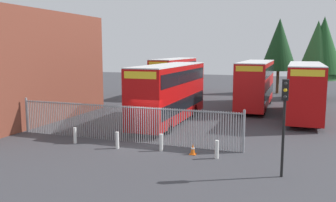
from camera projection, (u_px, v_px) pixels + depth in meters
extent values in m
plane|color=#3D3D42|center=(185.00, 119.00, 28.98)|extent=(100.00, 100.00, 0.00)
cube|color=brown|center=(7.00, 67.00, 28.21)|extent=(8.04, 15.48, 8.41)
cylinder|color=gray|center=(27.00, 116.00, 24.24)|extent=(0.06, 0.06, 2.20)
cylinder|color=gray|center=(29.00, 116.00, 24.19)|extent=(0.06, 0.06, 2.20)
cylinder|color=gray|center=(30.00, 116.00, 24.14)|extent=(0.06, 0.06, 2.20)
cylinder|color=gray|center=(32.00, 116.00, 24.10)|extent=(0.06, 0.06, 2.20)
cylinder|color=gray|center=(34.00, 117.00, 24.05)|extent=(0.06, 0.06, 2.20)
cylinder|color=gray|center=(35.00, 117.00, 24.01)|extent=(0.06, 0.06, 2.20)
cylinder|color=gray|center=(37.00, 117.00, 23.96)|extent=(0.06, 0.06, 2.20)
cylinder|color=gray|center=(39.00, 117.00, 23.91)|extent=(0.06, 0.06, 2.20)
cylinder|color=gray|center=(41.00, 117.00, 23.87)|extent=(0.06, 0.06, 2.20)
cylinder|color=gray|center=(42.00, 117.00, 23.82)|extent=(0.06, 0.06, 2.20)
cylinder|color=gray|center=(44.00, 117.00, 23.77)|extent=(0.06, 0.06, 2.20)
cylinder|color=gray|center=(46.00, 118.00, 23.73)|extent=(0.06, 0.06, 2.20)
cylinder|color=gray|center=(48.00, 118.00, 23.68)|extent=(0.06, 0.06, 2.20)
cylinder|color=gray|center=(49.00, 118.00, 23.63)|extent=(0.06, 0.06, 2.20)
cylinder|color=gray|center=(51.00, 118.00, 23.59)|extent=(0.06, 0.06, 2.20)
cylinder|color=gray|center=(53.00, 118.00, 23.54)|extent=(0.06, 0.06, 2.20)
cylinder|color=gray|center=(55.00, 118.00, 23.49)|extent=(0.06, 0.06, 2.20)
cylinder|color=gray|center=(57.00, 118.00, 23.45)|extent=(0.06, 0.06, 2.20)
cylinder|color=gray|center=(58.00, 118.00, 23.40)|extent=(0.06, 0.06, 2.20)
cylinder|color=gray|center=(60.00, 119.00, 23.35)|extent=(0.06, 0.06, 2.20)
cylinder|color=gray|center=(62.00, 119.00, 23.31)|extent=(0.06, 0.06, 2.20)
cylinder|color=gray|center=(64.00, 119.00, 23.26)|extent=(0.06, 0.06, 2.20)
cylinder|color=gray|center=(66.00, 119.00, 23.22)|extent=(0.06, 0.06, 2.20)
cylinder|color=gray|center=(68.00, 119.00, 23.17)|extent=(0.06, 0.06, 2.20)
cylinder|color=gray|center=(69.00, 119.00, 23.12)|extent=(0.06, 0.06, 2.20)
cylinder|color=gray|center=(71.00, 119.00, 23.08)|extent=(0.06, 0.06, 2.20)
cylinder|color=gray|center=(73.00, 120.00, 23.03)|extent=(0.06, 0.06, 2.20)
cylinder|color=gray|center=(75.00, 120.00, 22.98)|extent=(0.06, 0.06, 2.20)
cylinder|color=gray|center=(77.00, 120.00, 22.94)|extent=(0.06, 0.06, 2.20)
cylinder|color=gray|center=(79.00, 120.00, 22.89)|extent=(0.06, 0.06, 2.20)
cylinder|color=gray|center=(81.00, 120.00, 22.84)|extent=(0.06, 0.06, 2.20)
cylinder|color=gray|center=(83.00, 120.00, 22.80)|extent=(0.06, 0.06, 2.20)
cylinder|color=gray|center=(84.00, 120.00, 22.75)|extent=(0.06, 0.06, 2.20)
cylinder|color=gray|center=(86.00, 121.00, 22.70)|extent=(0.06, 0.06, 2.20)
cylinder|color=gray|center=(88.00, 121.00, 22.66)|extent=(0.06, 0.06, 2.20)
cylinder|color=gray|center=(90.00, 121.00, 22.61)|extent=(0.06, 0.06, 2.20)
cylinder|color=gray|center=(92.00, 121.00, 22.56)|extent=(0.06, 0.06, 2.20)
cylinder|color=gray|center=(94.00, 121.00, 22.52)|extent=(0.06, 0.06, 2.20)
cylinder|color=gray|center=(96.00, 121.00, 22.47)|extent=(0.06, 0.06, 2.20)
cylinder|color=gray|center=(98.00, 122.00, 22.43)|extent=(0.06, 0.06, 2.20)
cylinder|color=gray|center=(100.00, 122.00, 22.38)|extent=(0.06, 0.06, 2.20)
cylinder|color=gray|center=(102.00, 122.00, 22.33)|extent=(0.06, 0.06, 2.20)
cylinder|color=gray|center=(104.00, 122.00, 22.29)|extent=(0.06, 0.06, 2.20)
cylinder|color=gray|center=(106.00, 122.00, 22.24)|extent=(0.06, 0.06, 2.20)
cylinder|color=gray|center=(108.00, 122.00, 22.19)|extent=(0.06, 0.06, 2.20)
cylinder|color=gray|center=(110.00, 122.00, 22.15)|extent=(0.06, 0.06, 2.20)
cylinder|color=gray|center=(112.00, 123.00, 22.10)|extent=(0.06, 0.06, 2.20)
cylinder|color=gray|center=(114.00, 123.00, 22.05)|extent=(0.06, 0.06, 2.20)
cylinder|color=gray|center=(116.00, 123.00, 22.01)|extent=(0.06, 0.06, 2.20)
cylinder|color=gray|center=(118.00, 123.00, 21.96)|extent=(0.06, 0.06, 2.20)
cylinder|color=gray|center=(120.00, 123.00, 21.91)|extent=(0.06, 0.06, 2.20)
cylinder|color=gray|center=(122.00, 123.00, 21.87)|extent=(0.06, 0.06, 2.20)
cylinder|color=gray|center=(124.00, 124.00, 21.82)|extent=(0.06, 0.06, 2.20)
cylinder|color=gray|center=(127.00, 124.00, 21.77)|extent=(0.06, 0.06, 2.20)
cylinder|color=gray|center=(129.00, 124.00, 21.73)|extent=(0.06, 0.06, 2.20)
cylinder|color=gray|center=(131.00, 124.00, 21.68)|extent=(0.06, 0.06, 2.20)
cylinder|color=gray|center=(133.00, 124.00, 21.64)|extent=(0.06, 0.06, 2.20)
cylinder|color=gray|center=(135.00, 124.00, 21.59)|extent=(0.06, 0.06, 2.20)
cylinder|color=gray|center=(137.00, 125.00, 21.54)|extent=(0.06, 0.06, 2.20)
cylinder|color=gray|center=(139.00, 125.00, 21.50)|extent=(0.06, 0.06, 2.20)
cylinder|color=gray|center=(141.00, 125.00, 21.45)|extent=(0.06, 0.06, 2.20)
cylinder|color=gray|center=(144.00, 125.00, 21.40)|extent=(0.06, 0.06, 2.20)
cylinder|color=gray|center=(146.00, 125.00, 21.36)|extent=(0.06, 0.06, 2.20)
cylinder|color=gray|center=(148.00, 125.00, 21.31)|extent=(0.06, 0.06, 2.20)
cylinder|color=gray|center=(150.00, 126.00, 21.26)|extent=(0.06, 0.06, 2.20)
cylinder|color=gray|center=(152.00, 126.00, 21.22)|extent=(0.06, 0.06, 2.20)
cylinder|color=gray|center=(155.00, 126.00, 21.17)|extent=(0.06, 0.06, 2.20)
cylinder|color=gray|center=(157.00, 126.00, 21.12)|extent=(0.06, 0.06, 2.20)
cylinder|color=gray|center=(159.00, 126.00, 21.08)|extent=(0.06, 0.06, 2.20)
cylinder|color=gray|center=(161.00, 126.00, 21.03)|extent=(0.06, 0.06, 2.20)
cylinder|color=gray|center=(163.00, 127.00, 20.98)|extent=(0.06, 0.06, 2.20)
cylinder|color=gray|center=(166.00, 127.00, 20.94)|extent=(0.06, 0.06, 2.20)
cylinder|color=gray|center=(168.00, 127.00, 20.89)|extent=(0.06, 0.06, 2.20)
cylinder|color=gray|center=(170.00, 127.00, 20.85)|extent=(0.06, 0.06, 2.20)
cylinder|color=gray|center=(173.00, 127.00, 20.80)|extent=(0.06, 0.06, 2.20)
cylinder|color=gray|center=(175.00, 127.00, 20.75)|extent=(0.06, 0.06, 2.20)
cylinder|color=gray|center=(177.00, 128.00, 20.71)|extent=(0.06, 0.06, 2.20)
cylinder|color=gray|center=(179.00, 128.00, 20.66)|extent=(0.06, 0.06, 2.20)
cylinder|color=gray|center=(182.00, 128.00, 20.61)|extent=(0.06, 0.06, 2.20)
cylinder|color=gray|center=(184.00, 128.00, 20.57)|extent=(0.06, 0.06, 2.20)
cylinder|color=gray|center=(186.00, 128.00, 20.52)|extent=(0.06, 0.06, 2.20)
cylinder|color=gray|center=(189.00, 128.00, 20.47)|extent=(0.06, 0.06, 2.20)
cylinder|color=gray|center=(191.00, 129.00, 20.43)|extent=(0.06, 0.06, 2.20)
cylinder|color=gray|center=(194.00, 129.00, 20.38)|extent=(0.06, 0.06, 2.20)
cylinder|color=gray|center=(196.00, 129.00, 20.33)|extent=(0.06, 0.06, 2.20)
cylinder|color=gray|center=(198.00, 129.00, 20.29)|extent=(0.06, 0.06, 2.20)
cylinder|color=gray|center=(201.00, 129.00, 20.24)|extent=(0.06, 0.06, 2.20)
cylinder|color=gray|center=(203.00, 130.00, 20.19)|extent=(0.06, 0.06, 2.20)
cylinder|color=gray|center=(206.00, 130.00, 20.15)|extent=(0.06, 0.06, 2.20)
cylinder|color=gray|center=(208.00, 130.00, 20.10)|extent=(0.06, 0.06, 2.20)
cylinder|color=gray|center=(211.00, 130.00, 20.06)|extent=(0.06, 0.06, 2.20)
cylinder|color=gray|center=(213.00, 130.00, 20.01)|extent=(0.06, 0.06, 2.20)
cylinder|color=gray|center=(216.00, 131.00, 19.96)|extent=(0.06, 0.06, 2.20)
cylinder|color=gray|center=(218.00, 131.00, 19.92)|extent=(0.06, 0.06, 2.20)
cylinder|color=gray|center=(221.00, 131.00, 19.87)|extent=(0.06, 0.06, 2.20)
cylinder|color=gray|center=(223.00, 131.00, 19.82)|extent=(0.06, 0.06, 2.20)
cylinder|color=gray|center=(226.00, 131.00, 19.78)|extent=(0.06, 0.06, 2.20)
cylinder|color=gray|center=(228.00, 131.00, 19.73)|extent=(0.06, 0.06, 2.20)
cylinder|color=gray|center=(231.00, 132.00, 19.68)|extent=(0.06, 0.06, 2.20)
cylinder|color=gray|center=(233.00, 132.00, 19.64)|extent=(0.06, 0.06, 2.20)
cylinder|color=gray|center=(236.00, 132.00, 19.59)|extent=(0.06, 0.06, 2.20)
cylinder|color=gray|center=(238.00, 132.00, 19.54)|extent=(0.06, 0.06, 2.20)
cylinder|color=gray|center=(241.00, 132.00, 19.50)|extent=(0.06, 0.06, 2.20)
cylinder|color=gray|center=(244.00, 133.00, 19.45)|extent=(0.06, 0.06, 2.20)
cylinder|color=gray|center=(123.00, 107.00, 21.70)|extent=(14.41, 0.07, 0.07)
cylinder|color=gray|center=(27.00, 115.00, 24.23)|extent=(0.14, 0.14, 2.35)
cylinder|color=gray|center=(244.00, 131.00, 19.44)|extent=(0.14, 0.14, 2.35)
cube|color=#B70C0C|center=(170.00, 92.00, 27.10)|extent=(2.50, 10.80, 4.00)
cube|color=black|center=(170.00, 103.00, 27.21)|extent=(2.54, 10.37, 0.90)
cube|color=black|center=(170.00, 76.00, 26.93)|extent=(2.54, 10.37, 0.90)
cube|color=yellow|center=(140.00, 75.00, 21.87)|extent=(2.12, 0.12, 0.44)
cube|color=silver|center=(170.00, 65.00, 26.81)|extent=(2.50, 10.80, 0.08)
cylinder|color=black|center=(138.00, 124.00, 24.60)|extent=(0.30, 1.04, 1.04)
cylinder|color=black|center=(168.00, 126.00, 23.87)|extent=(0.30, 1.04, 1.04)
cylinder|color=black|center=(169.00, 109.00, 30.49)|extent=(0.30, 1.04, 1.04)
cylinder|color=black|center=(194.00, 111.00, 29.76)|extent=(0.30, 1.04, 1.04)
cube|color=#B70C0C|center=(305.00, 89.00, 28.99)|extent=(2.50, 10.80, 4.00)
cube|color=black|center=(304.00, 99.00, 29.10)|extent=(2.54, 10.37, 0.90)
cube|color=black|center=(305.00, 74.00, 28.81)|extent=(2.54, 10.37, 0.90)
cube|color=yellow|center=(307.00, 73.00, 23.76)|extent=(2.12, 0.12, 0.44)
cube|color=silver|center=(306.00, 64.00, 28.70)|extent=(2.50, 10.80, 0.08)
cylinder|color=black|center=(288.00, 118.00, 26.49)|extent=(0.30, 1.04, 1.04)
cylinder|color=black|center=(321.00, 120.00, 25.76)|extent=(0.30, 1.04, 1.04)
cylinder|color=black|center=(290.00, 106.00, 32.38)|extent=(0.30, 1.04, 1.04)
cylinder|color=black|center=(316.00, 107.00, 31.65)|extent=(0.30, 1.04, 1.04)
cube|color=red|center=(256.00, 83.00, 34.06)|extent=(2.50, 10.80, 4.00)
cube|color=black|center=(255.00, 92.00, 34.18)|extent=(2.54, 10.37, 0.90)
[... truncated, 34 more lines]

